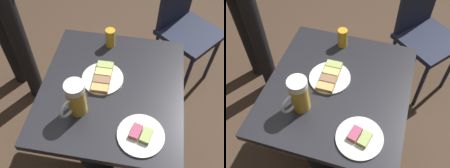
% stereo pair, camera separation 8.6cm
% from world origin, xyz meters
% --- Properties ---
extents(ground_plane, '(6.00, 6.00, 0.00)m').
position_xyz_m(ground_plane, '(0.00, 0.00, 0.00)').
color(ground_plane, '#4C3828').
extents(cafe_table, '(0.73, 0.67, 0.74)m').
position_xyz_m(cafe_table, '(0.00, 0.00, 0.56)').
color(cafe_table, black).
rests_on(cafe_table, ground_plane).
extents(plate_near, '(0.20, 0.20, 0.03)m').
position_xyz_m(plate_near, '(0.04, 0.05, 0.75)').
color(plate_near, white).
rests_on(plate_near, cafe_table).
extents(plate_far, '(0.20, 0.20, 0.03)m').
position_xyz_m(plate_far, '(-0.23, -0.16, 0.74)').
color(plate_far, white).
rests_on(plate_far, cafe_table).
extents(beer_mug, '(0.14, 0.09, 0.18)m').
position_xyz_m(beer_mug, '(-0.16, 0.13, 0.82)').
color(beer_mug, gold).
rests_on(beer_mug, cafe_table).
extents(beer_glass_small, '(0.05, 0.05, 0.10)m').
position_xyz_m(beer_glass_small, '(0.28, 0.06, 0.79)').
color(beer_glass_small, gold).
rests_on(beer_glass_small, cafe_table).
extents(cafe_chair, '(0.53, 0.53, 0.88)m').
position_xyz_m(cafe_chair, '(0.81, -0.39, 0.52)').
color(cafe_chair, '#1E2338').
rests_on(cafe_chair, ground_plane).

